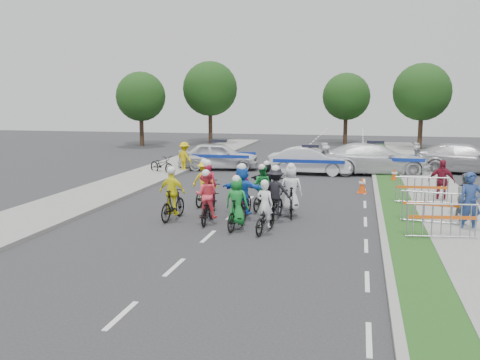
% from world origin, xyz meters
% --- Properties ---
extents(ground, '(90.00, 90.00, 0.00)m').
position_xyz_m(ground, '(0.00, 0.00, 0.00)').
color(ground, '#28282B').
rests_on(ground, ground).
extents(curb_right, '(0.20, 60.00, 0.12)m').
position_xyz_m(curb_right, '(5.10, 5.00, 0.06)').
color(curb_right, gray).
rests_on(curb_right, ground).
extents(grass_strip, '(1.20, 60.00, 0.11)m').
position_xyz_m(grass_strip, '(5.80, 5.00, 0.06)').
color(grass_strip, '#194A17').
rests_on(grass_strip, ground).
extents(sidewalk_right, '(2.40, 60.00, 0.13)m').
position_xyz_m(sidewalk_right, '(7.60, 5.00, 0.07)').
color(sidewalk_right, gray).
rests_on(sidewalk_right, ground).
extents(sidewalk_left, '(3.00, 60.00, 0.13)m').
position_xyz_m(sidewalk_left, '(-6.50, 5.00, 0.07)').
color(sidewalk_left, gray).
rests_on(sidewalk_left, ground).
extents(rider_0, '(0.82, 1.70, 1.66)m').
position_xyz_m(rider_0, '(1.56, 0.87, 0.55)').
color(rider_0, black).
rests_on(rider_0, ground).
extents(rider_1, '(0.78, 1.70, 1.74)m').
position_xyz_m(rider_1, '(0.64, 1.05, 0.68)').
color(rider_1, black).
rests_on(rider_1, ground).
extents(rider_2, '(0.80, 1.81, 1.80)m').
position_xyz_m(rider_2, '(-0.54, 1.71, 0.67)').
color(rider_2, black).
rests_on(rider_2, ground).
extents(rider_3, '(0.96, 1.80, 1.84)m').
position_xyz_m(rider_3, '(-1.78, 1.87, 0.71)').
color(rider_3, black).
rests_on(rider_3, ground).
extents(rider_4, '(1.08, 1.89, 1.89)m').
position_xyz_m(rider_4, '(1.61, 2.66, 0.73)').
color(rider_4, black).
rests_on(rider_4, ground).
extents(rider_5, '(1.57, 1.87, 1.92)m').
position_xyz_m(rider_5, '(0.46, 2.64, 0.80)').
color(rider_5, black).
rests_on(rider_5, ground).
extents(rider_6, '(0.78, 1.95, 1.95)m').
position_xyz_m(rider_6, '(-0.90, 3.15, 0.64)').
color(rider_6, black).
rests_on(rider_6, ground).
extents(rider_7, '(0.86, 1.85, 1.89)m').
position_xyz_m(rider_7, '(2.05, 3.33, 0.73)').
color(rider_7, black).
rests_on(rider_7, ground).
extents(rider_8, '(0.91, 1.76, 1.71)m').
position_xyz_m(rider_8, '(0.86, 4.22, 0.64)').
color(rider_8, black).
rests_on(rider_8, ground).
extents(rider_9, '(0.89, 1.64, 1.67)m').
position_xyz_m(rider_9, '(0.02, 4.32, 0.65)').
color(rider_9, black).
rests_on(rider_9, ground).
extents(rider_10, '(1.07, 1.85, 1.82)m').
position_xyz_m(rider_10, '(-1.44, 4.54, 0.71)').
color(rider_10, black).
rests_on(rider_10, ground).
extents(rider_11, '(1.35, 1.61, 1.69)m').
position_xyz_m(rider_11, '(0.81, 5.50, 0.72)').
color(rider_11, black).
rests_on(rider_11, ground).
extents(police_car_0, '(4.85, 2.56, 1.57)m').
position_xyz_m(police_car_0, '(-3.59, 14.68, 0.79)').
color(police_car_0, silver).
rests_on(police_car_0, ground).
extents(police_car_1, '(4.44, 1.59, 1.46)m').
position_xyz_m(police_car_1, '(1.73, 13.91, 0.73)').
color(police_car_1, silver).
rests_on(police_car_1, ground).
extents(police_car_2, '(6.01, 2.99, 1.68)m').
position_xyz_m(police_car_2, '(5.15, 14.65, 0.84)').
color(police_car_2, silver).
rests_on(police_car_2, ground).
extents(civilian_sedan, '(5.69, 2.67, 1.61)m').
position_xyz_m(civilian_sedan, '(9.98, 16.19, 0.80)').
color(civilian_sedan, '#B6B6BB').
rests_on(civilian_sedan, ground).
extents(spectator_0, '(0.72, 0.51, 1.88)m').
position_xyz_m(spectator_0, '(7.68, 2.25, 0.94)').
color(spectator_0, navy).
rests_on(spectator_0, ground).
extents(spectator_1, '(0.90, 0.76, 1.64)m').
position_xyz_m(spectator_1, '(7.86, 3.75, 0.82)').
color(spectator_1, '#595A5E').
rests_on(spectator_1, ground).
extents(spectator_2, '(1.04, 0.52, 1.71)m').
position_xyz_m(spectator_2, '(7.51, 7.06, 0.86)').
color(spectator_2, maroon).
rests_on(spectator_2, ground).
extents(marshal_hiviz, '(1.24, 1.10, 1.66)m').
position_xyz_m(marshal_hiviz, '(-5.24, 13.41, 0.83)').
color(marshal_hiviz, gold).
rests_on(marshal_hiviz, ground).
extents(barrier_0, '(2.05, 0.74, 1.12)m').
position_xyz_m(barrier_0, '(6.70, 0.95, 0.56)').
color(barrier_0, '#A5A8AD').
rests_on(barrier_0, ground).
extents(barrier_1, '(2.05, 0.76, 1.12)m').
position_xyz_m(barrier_1, '(6.70, 2.85, 0.56)').
color(barrier_1, '#A5A8AD').
rests_on(barrier_1, ground).
extents(barrier_2, '(2.02, 0.61, 1.12)m').
position_xyz_m(barrier_2, '(6.70, 6.27, 0.56)').
color(barrier_2, '#A5A8AD').
rests_on(barrier_2, ground).
extents(cone_0, '(0.40, 0.40, 0.70)m').
position_xyz_m(cone_0, '(4.49, 8.58, 0.34)').
color(cone_0, '#F24C0C').
rests_on(cone_0, ground).
extents(cone_1, '(0.40, 0.40, 0.70)m').
position_xyz_m(cone_1, '(6.02, 12.03, 0.34)').
color(cone_1, '#F24C0C').
rests_on(cone_1, ground).
extents(parked_bike, '(1.99, 1.56, 1.01)m').
position_xyz_m(parked_bike, '(-6.13, 12.20, 0.50)').
color(parked_bike, black).
rests_on(parked_bike, ground).
extents(tree_0, '(4.20, 4.20, 6.30)m').
position_xyz_m(tree_0, '(-14.00, 28.00, 4.19)').
color(tree_0, '#382619').
rests_on(tree_0, ground).
extents(tree_1, '(4.55, 4.55, 6.82)m').
position_xyz_m(tree_1, '(9.00, 30.00, 4.54)').
color(tree_1, '#382619').
rests_on(tree_1, ground).
extents(tree_3, '(4.90, 4.90, 7.35)m').
position_xyz_m(tree_3, '(-9.00, 32.00, 4.89)').
color(tree_3, '#382619').
rests_on(tree_3, ground).
extents(tree_4, '(4.20, 4.20, 6.30)m').
position_xyz_m(tree_4, '(3.00, 34.00, 4.19)').
color(tree_4, '#382619').
rests_on(tree_4, ground).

